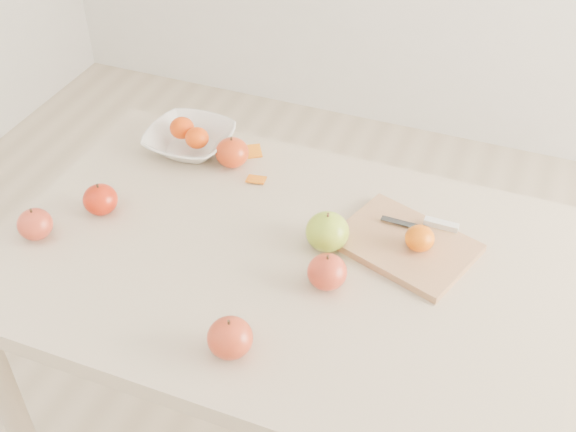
% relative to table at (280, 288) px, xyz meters
% --- Properties ---
extents(table, '(1.20, 0.80, 0.75)m').
position_rel_table_xyz_m(table, '(0.00, 0.00, 0.00)').
color(table, '#C1AE92').
rests_on(table, ground).
extents(cutting_board, '(0.33, 0.28, 0.02)m').
position_rel_table_xyz_m(cutting_board, '(0.24, 0.12, 0.11)').
color(cutting_board, tan).
rests_on(cutting_board, table).
extents(board_tangerine, '(0.06, 0.06, 0.05)m').
position_rel_table_xyz_m(board_tangerine, '(0.27, 0.11, 0.14)').
color(board_tangerine, orange).
rests_on(board_tangerine, cutting_board).
extents(fruit_bowl, '(0.21, 0.21, 0.05)m').
position_rel_table_xyz_m(fruit_bowl, '(-0.36, 0.28, 0.13)').
color(fruit_bowl, silver).
rests_on(fruit_bowl, table).
extents(bowl_tangerine_near, '(0.06, 0.06, 0.05)m').
position_rel_table_xyz_m(bowl_tangerine_near, '(-0.38, 0.29, 0.15)').
color(bowl_tangerine_near, '#DC3E07').
rests_on(bowl_tangerine_near, fruit_bowl).
extents(bowl_tangerine_far, '(0.06, 0.06, 0.05)m').
position_rel_table_xyz_m(bowl_tangerine_far, '(-0.33, 0.27, 0.15)').
color(bowl_tangerine_far, '#DC3C07').
rests_on(bowl_tangerine_far, fruit_bowl).
extents(orange_peel_a, '(0.07, 0.07, 0.01)m').
position_rel_table_xyz_m(orange_peel_a, '(-0.21, 0.32, 0.10)').
color(orange_peel_a, orange).
rests_on(orange_peel_a, table).
extents(orange_peel_b, '(0.05, 0.04, 0.01)m').
position_rel_table_xyz_m(orange_peel_b, '(-0.15, 0.22, 0.10)').
color(orange_peel_b, orange).
rests_on(orange_peel_b, table).
extents(paring_knife, '(0.17, 0.05, 0.01)m').
position_rel_table_xyz_m(paring_knife, '(0.29, 0.19, 0.12)').
color(paring_knife, white).
rests_on(paring_knife, cutting_board).
extents(apple_green, '(0.09, 0.09, 0.08)m').
position_rel_table_xyz_m(apple_green, '(0.08, 0.06, 0.14)').
color(apple_green, '#659917').
rests_on(apple_green, table).
extents(apple_red_d, '(0.08, 0.08, 0.07)m').
position_rel_table_xyz_m(apple_red_d, '(-0.51, -0.14, 0.13)').
color(apple_red_d, maroon).
rests_on(apple_red_d, table).
extents(apple_red_a, '(0.08, 0.08, 0.07)m').
position_rel_table_xyz_m(apple_red_a, '(-0.23, 0.26, 0.14)').
color(apple_red_a, '#9D1606').
rests_on(apple_red_a, table).
extents(apple_red_b, '(0.08, 0.08, 0.07)m').
position_rel_table_xyz_m(apple_red_b, '(-0.43, -0.01, 0.13)').
color(apple_red_b, '#960104').
rests_on(apple_red_b, table).
extents(apple_red_e, '(0.08, 0.08, 0.07)m').
position_rel_table_xyz_m(apple_red_e, '(0.12, -0.05, 0.14)').
color(apple_red_e, maroon).
rests_on(apple_red_e, table).
extents(apple_red_c, '(0.08, 0.08, 0.08)m').
position_rel_table_xyz_m(apple_red_c, '(0.01, -0.27, 0.14)').
color(apple_red_c, '#8E010F').
rests_on(apple_red_c, table).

